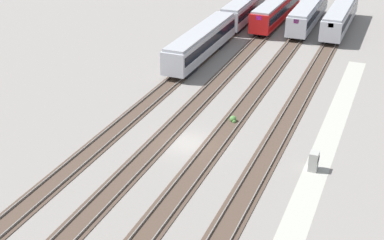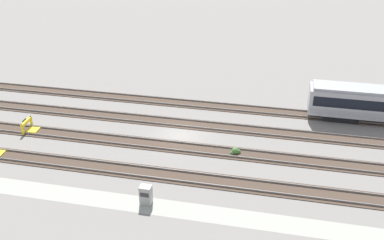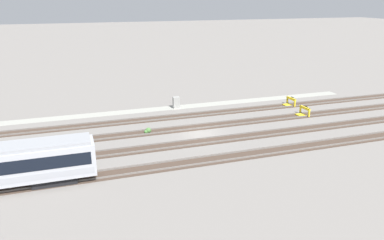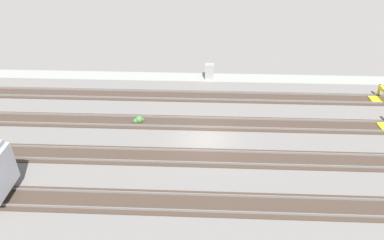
# 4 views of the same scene
# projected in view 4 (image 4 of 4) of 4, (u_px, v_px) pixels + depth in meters

# --- Properties ---
(ground_plane) EXTENTS (400.00, 400.00, 0.00)m
(ground_plane) POSITION_uv_depth(u_px,v_px,m) (206.00, 140.00, 29.46)
(ground_plane) COLOR gray
(service_walkway) EXTENTS (54.00, 2.00, 0.01)m
(service_walkway) POSITION_uv_depth(u_px,v_px,m) (207.00, 77.00, 39.00)
(service_walkway) COLOR #9E9E93
(service_walkway) RESTS_ON ground
(rail_track_nearest) EXTENTS (90.00, 2.23, 0.21)m
(rail_track_nearest) POSITION_uv_depth(u_px,v_px,m) (207.00, 96.00, 35.40)
(rail_track_nearest) COLOR #47382D
(rail_track_nearest) RESTS_ON ground
(rail_track_near_inner) EXTENTS (90.00, 2.24, 0.21)m
(rail_track_near_inner) POSITION_uv_depth(u_px,v_px,m) (206.00, 123.00, 31.42)
(rail_track_near_inner) COLOR #47382D
(rail_track_near_inner) RESTS_ON ground
(rail_track_middle) EXTENTS (90.00, 2.24, 0.21)m
(rail_track_middle) POSITION_uv_depth(u_px,v_px,m) (206.00, 158.00, 27.45)
(rail_track_middle) COLOR #47382D
(rail_track_middle) RESTS_ON ground
(rail_track_far_inner) EXTENTS (90.00, 2.23, 0.21)m
(rail_track_far_inner) POSITION_uv_depth(u_px,v_px,m) (205.00, 204.00, 23.47)
(rail_track_far_inner) COLOR #47382D
(rail_track_far_inner) RESTS_ON ground
(bumper_stop_nearest_track) EXTENTS (1.38, 2.01, 1.22)m
(bumper_stop_nearest_track) POSITION_uv_depth(u_px,v_px,m) (380.00, 95.00, 34.57)
(bumper_stop_nearest_track) COLOR yellow
(bumper_stop_nearest_track) RESTS_ON ground
(electrical_cabinet) EXTENTS (0.90, 0.73, 1.60)m
(electrical_cabinet) POSITION_uv_depth(u_px,v_px,m) (209.00, 71.00, 38.34)
(electrical_cabinet) COLOR #9E9E99
(electrical_cabinet) RESTS_ON ground
(weed_clump) EXTENTS (0.92, 0.70, 0.64)m
(weed_clump) POSITION_uv_depth(u_px,v_px,m) (139.00, 120.00, 31.50)
(weed_clump) COLOR #4C7F3D
(weed_clump) RESTS_ON ground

